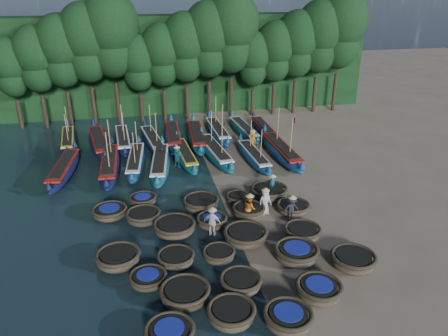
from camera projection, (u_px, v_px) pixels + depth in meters
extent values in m
plane|color=#7D6F5C|center=(227.00, 211.00, 27.23)|extent=(120.00, 120.00, 0.00)
cube|color=black|center=(181.00, 64.00, 46.36)|extent=(40.00, 3.00, 10.00)
ellipsoid|color=brown|center=(170.00, 335.00, 17.28)|extent=(2.53, 2.53, 0.66)
torus|color=#373021|center=(169.00, 329.00, 17.15)|extent=(2.06, 2.06, 0.20)
cylinder|color=black|center=(169.00, 329.00, 17.14)|extent=(1.56, 1.56, 0.06)
cylinder|color=navy|center=(169.00, 328.00, 17.12)|extent=(1.20, 1.20, 0.04)
ellipsoid|color=brown|center=(231.00, 315.00, 18.27)|extent=(2.47, 2.47, 0.70)
torus|color=#373021|center=(231.00, 309.00, 18.14)|extent=(2.11, 2.11, 0.21)
cylinder|color=black|center=(231.00, 308.00, 18.13)|extent=(1.59, 1.59, 0.06)
ellipsoid|color=brown|center=(288.00, 320.00, 18.04)|extent=(2.59, 2.59, 0.71)
torus|color=#373021|center=(288.00, 314.00, 17.90)|extent=(2.13, 2.13, 0.21)
cylinder|color=black|center=(288.00, 313.00, 17.89)|extent=(1.61, 1.61, 0.06)
cylinder|color=navy|center=(288.00, 312.00, 17.87)|extent=(1.24, 1.24, 0.04)
ellipsoid|color=brown|center=(319.00, 292.00, 19.64)|extent=(2.00, 2.00, 0.73)
torus|color=#373021|center=(319.00, 286.00, 19.50)|extent=(2.15, 2.15, 0.22)
cylinder|color=black|center=(319.00, 285.00, 19.48)|extent=(1.62, 1.62, 0.07)
cylinder|color=navy|center=(319.00, 284.00, 19.47)|extent=(1.25, 1.25, 0.04)
ellipsoid|color=brown|center=(148.00, 280.00, 20.54)|extent=(2.01, 2.01, 0.56)
torus|color=#373021|center=(148.00, 275.00, 20.43)|extent=(1.82, 1.82, 0.17)
cylinder|color=black|center=(148.00, 275.00, 20.42)|extent=(1.38, 1.38, 0.05)
cylinder|color=navy|center=(148.00, 274.00, 20.41)|extent=(1.06, 1.06, 0.03)
ellipsoid|color=brown|center=(185.00, 295.00, 19.45)|extent=(2.18, 2.18, 0.68)
torus|color=#373021|center=(185.00, 290.00, 19.33)|extent=(2.31, 2.31, 0.21)
cylinder|color=black|center=(185.00, 289.00, 19.31)|extent=(1.77, 1.77, 0.06)
ellipsoid|color=brown|center=(241.00, 284.00, 20.20)|extent=(2.21, 2.21, 0.66)
torus|color=#373021|center=(241.00, 278.00, 20.07)|extent=(2.01, 2.01, 0.20)
cylinder|color=black|center=(241.00, 278.00, 20.06)|extent=(1.52, 1.52, 0.06)
ellipsoid|color=brown|center=(296.00, 255.00, 22.24)|extent=(2.77, 2.77, 0.76)
torus|color=#373021|center=(297.00, 249.00, 22.10)|extent=(2.32, 2.32, 0.23)
cylinder|color=black|center=(297.00, 248.00, 22.08)|extent=(1.75, 1.75, 0.07)
cylinder|color=navy|center=(297.00, 248.00, 22.06)|extent=(1.35, 1.35, 0.05)
ellipsoid|color=brown|center=(353.00, 262.00, 21.74)|extent=(2.74, 2.74, 0.72)
torus|color=#373021|center=(354.00, 256.00, 21.61)|extent=(2.31, 2.31, 0.22)
cylinder|color=black|center=(354.00, 255.00, 21.59)|extent=(1.75, 1.75, 0.07)
ellipsoid|color=brown|center=(118.00, 260.00, 21.90)|extent=(2.23, 2.23, 0.71)
torus|color=#373021|center=(118.00, 254.00, 21.77)|extent=(2.28, 2.28, 0.21)
cylinder|color=black|center=(118.00, 253.00, 21.75)|extent=(1.73, 1.73, 0.06)
ellipsoid|color=brown|center=(176.00, 260.00, 22.00)|extent=(1.83, 1.83, 0.60)
torus|color=#373021|center=(176.00, 255.00, 21.89)|extent=(1.94, 1.94, 0.18)
cylinder|color=black|center=(176.00, 254.00, 21.88)|extent=(1.47, 1.47, 0.05)
ellipsoid|color=brown|center=(219.00, 256.00, 22.30)|extent=(1.88, 1.88, 0.60)
torus|color=#373021|center=(219.00, 251.00, 22.19)|extent=(1.71, 1.71, 0.18)
cylinder|color=black|center=(219.00, 251.00, 22.17)|extent=(1.28, 1.28, 0.05)
ellipsoid|color=brown|center=(245.00, 237.00, 23.77)|extent=(2.52, 2.52, 0.74)
torus|color=#373021|center=(246.00, 232.00, 23.63)|extent=(2.44, 2.44, 0.22)
cylinder|color=black|center=(246.00, 231.00, 23.62)|extent=(1.86, 1.86, 0.07)
ellipsoid|color=brown|center=(302.00, 233.00, 24.29)|extent=(2.36, 2.36, 0.61)
torus|color=#373021|center=(303.00, 229.00, 24.17)|extent=(2.09, 2.09, 0.18)
cylinder|color=black|center=(303.00, 228.00, 24.16)|extent=(1.60, 1.60, 0.06)
ellipsoid|color=brown|center=(143.00, 218.00, 25.79)|extent=(2.50, 2.50, 0.68)
torus|color=#373021|center=(143.00, 213.00, 25.66)|extent=(2.09, 2.09, 0.21)
cylinder|color=black|center=(143.00, 212.00, 25.65)|extent=(1.58, 1.58, 0.06)
ellipsoid|color=brown|center=(175.00, 229.00, 24.63)|extent=(2.89, 2.89, 0.71)
torus|color=#373021|center=(174.00, 224.00, 24.50)|extent=(2.42, 2.42, 0.21)
cylinder|color=black|center=(174.00, 223.00, 24.48)|extent=(1.85, 1.85, 0.06)
ellipsoid|color=brown|center=(212.00, 222.00, 25.32)|extent=(2.06, 2.06, 0.65)
torus|color=#373021|center=(212.00, 218.00, 25.20)|extent=(1.83, 1.83, 0.20)
cylinder|color=black|center=(212.00, 217.00, 25.18)|extent=(1.37, 1.37, 0.06)
cylinder|color=navy|center=(212.00, 217.00, 25.17)|extent=(1.05, 1.05, 0.04)
ellipsoid|color=brown|center=(249.00, 212.00, 26.40)|extent=(1.97, 1.97, 0.67)
torus|color=#373021|center=(249.00, 208.00, 26.27)|extent=(2.02, 2.02, 0.20)
cylinder|color=black|center=(249.00, 207.00, 26.26)|extent=(1.52, 1.52, 0.06)
ellipsoid|color=brown|center=(293.00, 209.00, 26.88)|extent=(2.38, 2.38, 0.60)
torus|color=#373021|center=(293.00, 205.00, 26.77)|extent=(2.06, 2.06, 0.18)
cylinder|color=black|center=(293.00, 204.00, 26.76)|extent=(1.57, 1.57, 0.05)
ellipsoid|color=brown|center=(110.00, 213.00, 26.31)|extent=(2.47, 2.47, 0.64)
torus|color=#373021|center=(109.00, 209.00, 26.19)|extent=(2.12, 2.12, 0.19)
cylinder|color=black|center=(109.00, 208.00, 26.18)|extent=(1.61, 1.61, 0.06)
cylinder|color=navy|center=(109.00, 208.00, 26.16)|extent=(1.24, 1.24, 0.04)
ellipsoid|color=brown|center=(143.00, 201.00, 27.84)|extent=(2.03, 2.03, 0.58)
torus|color=#373021|center=(142.00, 197.00, 27.73)|extent=(1.80, 1.80, 0.17)
cylinder|color=black|center=(142.00, 197.00, 27.72)|extent=(1.36, 1.36, 0.05)
cylinder|color=navy|center=(142.00, 196.00, 27.71)|extent=(1.05, 1.05, 0.03)
ellipsoid|color=brown|center=(201.00, 204.00, 27.31)|extent=(2.55, 2.55, 0.70)
torus|color=#373021|center=(201.00, 200.00, 27.18)|extent=(2.30, 2.30, 0.21)
cylinder|color=black|center=(201.00, 199.00, 27.16)|extent=(1.75, 1.75, 0.06)
ellipsoid|color=brown|center=(238.00, 199.00, 28.08)|extent=(1.78, 1.78, 0.56)
torus|color=#373021|center=(238.00, 196.00, 27.98)|extent=(1.63, 1.63, 0.17)
cylinder|color=black|center=(238.00, 195.00, 27.96)|extent=(1.22, 1.22, 0.05)
ellipsoid|color=brown|center=(269.00, 193.00, 28.70)|extent=(2.94, 2.94, 0.72)
torus|color=#373021|center=(269.00, 189.00, 28.56)|extent=(2.48, 2.48, 0.22)
cylinder|color=black|center=(269.00, 188.00, 28.55)|extent=(1.90, 1.90, 0.07)
ellipsoid|color=#0F1A39|center=(64.00, 170.00, 31.87)|extent=(2.28, 8.12, 1.00)
cone|color=#0F1A39|center=(74.00, 143.00, 35.18)|extent=(0.44, 0.44, 0.60)
cone|color=#0F1A39|center=(48.00, 186.00, 28.07)|extent=(0.44, 0.44, 0.50)
cube|color=#9F1A13|center=(63.00, 165.00, 31.71)|extent=(1.70, 6.28, 0.12)
cube|color=black|center=(63.00, 164.00, 31.68)|extent=(1.35, 5.46, 0.10)
ellipsoid|color=#0F1A39|center=(110.00, 166.00, 32.46)|extent=(1.61, 8.59, 1.07)
cone|color=#0F1A39|center=(111.00, 139.00, 35.94)|extent=(0.47, 0.47, 0.64)
cone|color=#0F1A39|center=(106.00, 182.00, 28.44)|extent=(0.47, 0.47, 0.54)
cube|color=#9F1A13|center=(109.00, 160.00, 32.28)|extent=(1.18, 6.66, 0.13)
cube|color=black|center=(109.00, 159.00, 32.24)|extent=(0.88, 5.80, 0.11)
cylinder|color=#997F4C|center=(109.00, 138.00, 32.95)|extent=(0.08, 0.25, 3.00)
cylinder|color=#997F4C|center=(108.00, 152.00, 30.35)|extent=(0.08, 0.25, 3.00)
plane|color=red|center=(108.00, 134.00, 29.86)|extent=(0.00, 0.38, 0.38)
ellipsoid|color=navy|center=(136.00, 162.00, 33.29)|extent=(2.06, 7.81, 0.96)
cone|color=navy|center=(138.00, 138.00, 36.47)|extent=(0.42, 0.42, 0.58)
cone|color=navy|center=(131.00, 175.00, 29.63)|extent=(0.42, 0.42, 0.48)
cube|color=white|center=(135.00, 157.00, 33.13)|extent=(1.53, 6.05, 0.12)
cube|color=black|center=(135.00, 156.00, 33.10)|extent=(1.21, 5.25, 0.10)
cylinder|color=#997F4C|center=(136.00, 138.00, 33.74)|extent=(0.07, 0.23, 2.70)
cylinder|color=#997F4C|center=(134.00, 150.00, 31.37)|extent=(0.07, 0.23, 2.70)
plane|color=red|center=(135.00, 134.00, 30.91)|extent=(0.00, 0.34, 0.34)
ellipsoid|color=navy|center=(160.00, 164.00, 32.80)|extent=(2.42, 8.26, 1.02)
cone|color=navy|center=(162.00, 138.00, 36.17)|extent=(0.45, 0.45, 0.61)
cone|color=navy|center=(157.00, 179.00, 28.93)|extent=(0.45, 0.45, 0.51)
cube|color=white|center=(160.00, 159.00, 32.63)|extent=(1.81, 6.39, 0.12)
cube|color=black|center=(160.00, 158.00, 32.60)|extent=(1.44, 5.55, 0.10)
ellipsoid|color=navy|center=(185.00, 156.00, 34.47)|extent=(1.87, 7.62, 0.94)
cone|color=navy|center=(177.00, 134.00, 37.48)|extent=(0.41, 0.41, 0.57)
cone|color=navy|center=(195.00, 167.00, 30.99)|extent=(0.41, 0.41, 0.47)
cube|color=yellow|center=(185.00, 151.00, 34.31)|extent=(1.39, 5.90, 0.11)
cube|color=black|center=(185.00, 150.00, 34.28)|extent=(1.08, 5.13, 0.09)
ellipsoid|color=navy|center=(215.00, 153.00, 34.91)|extent=(2.42, 8.52, 1.05)
cone|color=navy|center=(201.00, 129.00, 38.22)|extent=(0.46, 0.46, 0.63)
cone|color=navy|center=(231.00, 165.00, 31.08)|extent=(0.46, 0.46, 0.53)
cube|color=white|center=(215.00, 148.00, 34.73)|extent=(1.81, 6.59, 0.13)
cube|color=black|center=(215.00, 147.00, 34.70)|extent=(1.43, 5.73, 0.11)
cylinder|color=#997F4C|center=(211.00, 128.00, 35.37)|extent=(0.07, 0.25, 2.94)
cylinder|color=#997F4C|center=(222.00, 139.00, 32.90)|extent=(0.07, 0.25, 2.94)
plane|color=red|center=(224.00, 123.00, 32.43)|extent=(0.00, 0.37, 0.37)
ellipsoid|color=navy|center=(254.00, 157.00, 34.27)|extent=(1.70, 7.40, 0.92)
cone|color=navy|center=(241.00, 135.00, 37.21)|extent=(0.40, 0.40, 0.55)
cone|color=navy|center=(270.00, 168.00, 30.88)|extent=(0.40, 0.40, 0.46)
cube|color=white|center=(254.00, 153.00, 34.12)|extent=(1.26, 5.73, 0.11)
cube|color=black|center=(254.00, 152.00, 34.09)|extent=(0.97, 4.99, 0.09)
cylinder|color=#997F4C|center=(251.00, 135.00, 34.69)|extent=(0.06, 0.22, 2.57)
cylinder|color=#997F4C|center=(261.00, 145.00, 32.49)|extent=(0.06, 0.22, 2.57)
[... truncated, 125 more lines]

